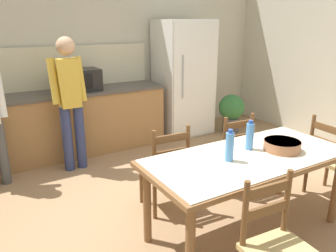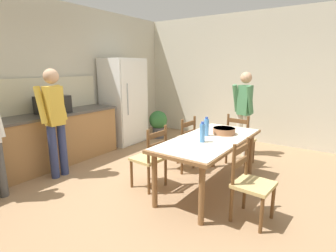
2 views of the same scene
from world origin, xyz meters
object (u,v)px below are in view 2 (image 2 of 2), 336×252
at_px(dining_table, 210,144).
at_px(person_by_table, 244,109).
at_px(microwave, 53,105).
at_px(bottle_near_centre, 202,133).
at_px(person_at_counter, 55,118).
at_px(serving_bowl, 224,131).
at_px(chair_side_far_right, 182,144).
at_px(chair_head_end, 240,140).
at_px(chair_side_near_left, 250,183).
at_px(potted_plant, 158,122).
at_px(refrigerator, 124,101).
at_px(chair_side_far_left, 150,158).
at_px(bottle_off_centre, 206,127).

distance_m(dining_table, person_by_table, 1.79).
bearing_deg(microwave, bottle_near_centre, -82.13).
bearing_deg(person_at_counter, person_by_table, -127.29).
relative_size(serving_bowl, chair_side_far_right, 0.35).
distance_m(dining_table, chair_head_end, 1.24).
distance_m(chair_side_near_left, person_by_table, 2.40).
distance_m(chair_head_end, potted_plant, 2.34).
relative_size(refrigerator, chair_side_far_left, 2.08).
relative_size(chair_side_far_left, person_by_table, 0.56).
bearing_deg(potted_plant, serving_bowl, -123.30).
bearing_deg(chair_side_far_left, bottle_near_centre, 108.75).
bearing_deg(chair_side_near_left, serving_bowl, 45.49).
distance_m(chair_side_far_right, chair_head_end, 1.08).
relative_size(refrigerator, bottle_near_centre, 7.01).
bearing_deg(chair_head_end, potted_plant, -10.21).
distance_m(chair_side_far_left, person_at_counter, 1.62).
bearing_deg(bottle_near_centre, chair_side_far_right, 47.07).
bearing_deg(chair_side_far_right, chair_side_near_left, 62.66).
xyz_separation_m(serving_bowl, chair_side_far_left, (-0.74, 0.79, -0.36)).
xyz_separation_m(bottle_near_centre, chair_side_far_left, (-0.18, 0.72, -0.44)).
bearing_deg(microwave, chair_head_end, -56.00).
height_order(person_at_counter, potted_plant, person_at_counter).
height_order(dining_table, chair_side_far_left, chair_side_far_left).
xyz_separation_m(chair_side_far_left, chair_head_end, (1.63, -0.73, 0.00)).
bearing_deg(dining_table, person_by_table, 4.15).
bearing_deg(bottle_off_centre, microwave, 105.10).
bearing_deg(chair_head_end, person_at_counter, 49.55).
bearing_deg(potted_plant, chair_side_far_left, -145.93).
height_order(refrigerator, chair_head_end, refrigerator).
height_order(bottle_near_centre, chair_side_far_left, bottle_near_centre).
bearing_deg(dining_table, person_at_counter, 112.86).
relative_size(person_at_counter, potted_plant, 2.53).
distance_m(microwave, person_at_counter, 0.62).
distance_m(bottle_off_centre, serving_bowl, 0.30).
height_order(bottle_near_centre, person_at_counter, person_at_counter).
bearing_deg(serving_bowl, chair_head_end, 3.51).
distance_m(serving_bowl, potted_plant, 2.80).
bearing_deg(bottle_near_centre, refrigerator, 63.02).
distance_m(chair_side_far_left, chair_head_end, 1.79).
xyz_separation_m(refrigerator, bottle_near_centre, (-1.36, -2.67, -0.07)).
bearing_deg(bottle_off_centre, bottle_near_centre, -162.71).
bearing_deg(dining_table, chair_side_far_left, 119.73).
relative_size(serving_bowl, chair_head_end, 0.35).
height_order(microwave, chair_side_near_left, microwave).
bearing_deg(chair_head_end, bottle_near_centre, 94.59).
bearing_deg(microwave, potted_plant, -10.36).
xyz_separation_m(chair_side_near_left, potted_plant, (2.27, 2.96, -0.06)).
relative_size(refrigerator, bottle_off_centre, 7.01).
xyz_separation_m(chair_side_far_right, chair_head_end, (0.80, -0.72, 0.00)).
bearing_deg(chair_side_far_left, person_at_counter, -66.12).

